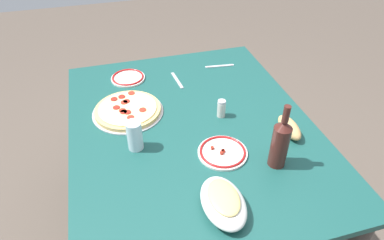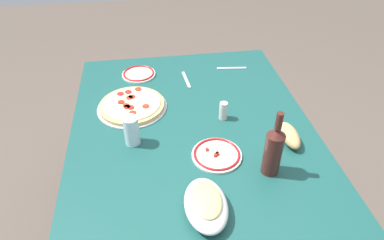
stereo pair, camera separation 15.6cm
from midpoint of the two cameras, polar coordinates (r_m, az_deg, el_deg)
name	(u,v)px [view 2 (the right image)]	position (r m, az deg, el deg)	size (l,w,h in m)	color
ground_plane	(192,223)	(2.13, 2.18, -16.89)	(8.00, 8.00, 0.00)	brown
dining_table	(192,142)	(1.65, 2.72, -3.80)	(1.38, 1.10, 0.75)	#194C47
pepperoni_pizza	(132,105)	(1.69, -7.37, 2.32)	(0.34, 0.34, 0.03)	#B7B7BC
baked_pasta_dish	(206,204)	(1.21, 6.12, -13.86)	(0.24, 0.15, 0.08)	white
wine_bottle	(273,150)	(1.34, 16.68, -4.90)	(0.07, 0.07, 0.29)	#471E19
water_glass	(132,131)	(1.45, -7.03, -1.89)	(0.07, 0.07, 0.13)	silver
side_plate_near	(139,74)	(1.95, -6.60, 7.57)	(0.19, 0.19, 0.02)	white
side_plate_far	(217,154)	(1.43, 7.28, -5.85)	(0.21, 0.21, 0.02)	white
bread_loaf	(290,135)	(1.55, 18.74, -2.56)	(0.17, 0.07, 0.06)	tan
spice_shaker	(223,111)	(1.61, 8.02, 1.43)	(0.04, 0.04, 0.09)	silver
fork_left	(232,68)	(2.03, 8.82, 8.45)	(0.17, 0.02, 0.01)	#B7B7BC
fork_right	(186,80)	(1.90, 1.39, 6.65)	(0.17, 0.02, 0.01)	#B7B7BC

